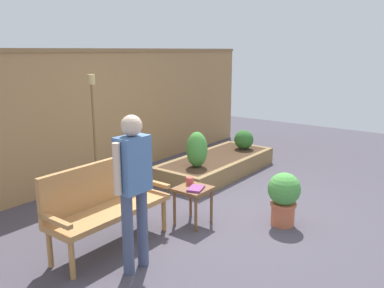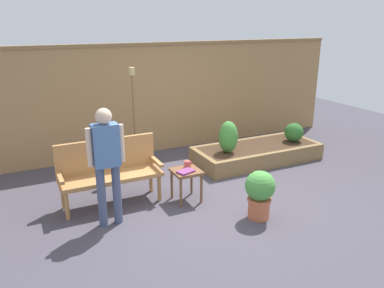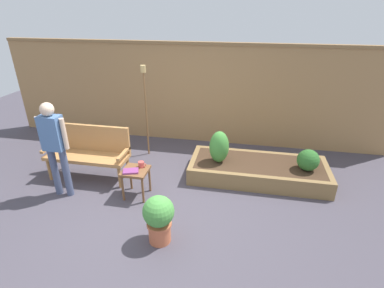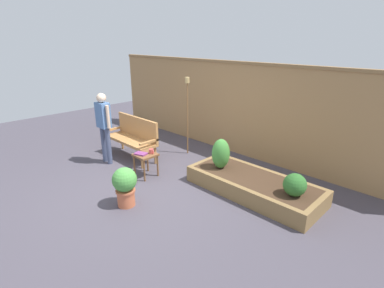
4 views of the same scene
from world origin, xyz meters
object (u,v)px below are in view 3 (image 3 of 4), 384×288
Objects in this scene: tiki_torch at (145,96)px; book_on_table at (131,171)px; side_table at (136,174)px; potted_boxwood at (159,217)px; shrub_near_bench at (219,147)px; shrub_far_corner at (308,160)px; garden_bench at (89,148)px; cup_on_table at (141,164)px; person_by_bench at (54,142)px.

book_on_table is at bearing -80.66° from tiki_torch.
potted_boxwood is at bearing -54.19° from side_table.
shrub_near_bench is (0.57, 1.76, 0.20)m from potted_boxwood.
side_table is 2.85m from shrub_far_corner.
garden_bench is at bearing -125.40° from tiki_torch.
garden_bench reaches higher than side_table.
cup_on_table is (0.07, 0.10, 0.13)m from side_table.
shrub_far_corner is 0.23× the size of person_by_bench.
book_on_table is at bearing -120.27° from side_table.
potted_boxwood is (1.68, -1.35, -0.16)m from garden_bench.
garden_bench reaches higher than potted_boxwood.
shrub_near_bench is 2.65m from person_by_bench.
person_by_bench is (-0.89, -1.65, -0.30)m from tiki_torch.
tiki_torch is 1.90m from person_by_bench.
book_on_table is at bearing -122.33° from cup_on_table.
shrub_near_bench is at bearing 72.09° from potted_boxwood.
tiki_torch reaches higher than shrub_far_corner.
shrub_near_bench is at bearing 23.23° from person_by_bench.
cup_on_table is 0.07× the size of tiki_torch.
person_by_bench is (-1.14, -0.11, 0.44)m from book_on_table.
garden_bench is at bearing -169.78° from shrub_near_bench.
side_table is 1.32× the size of shrub_far_corner.
side_table is 1.72m from tiki_torch.
cup_on_table is 1.18m from potted_boxwood.
book_on_table is 0.35× the size of potted_boxwood.
side_table is 1.50m from shrub_near_bench.
tiki_torch is at bearing 157.91° from shrub_near_bench.
potted_boxwood is 1.85× the size of shrub_far_corner.
person_by_bench reaches higher than garden_bench.
garden_bench is 0.76m from person_by_bench.
tiki_torch reaches higher than person_by_bench.
shrub_near_bench is at bearing 34.76° from side_table.
shrub_near_bench is at bearing 180.00° from shrub_far_corner.
potted_boxwood reaches higher than book_on_table.
side_table is at bearing -78.54° from tiki_torch.
cup_on_table is 0.55× the size of book_on_table.
side_table is 0.18m from cup_on_table.
cup_on_table is 0.23× the size of shrub_near_bench.
garden_bench reaches higher than shrub_far_corner.
potted_boxwood is at bearing -107.91° from shrub_near_bench.
side_table is at bearing -162.63° from shrub_far_corner.
book_on_table is at bearing -143.90° from shrub_near_bench.
book_on_table is (-0.04, -0.08, 0.10)m from side_table.
potted_boxwood is at bearing -59.80° from cup_on_table.
potted_boxwood is 0.43× the size of person_by_bench.
cup_on_table is 0.19× the size of potted_boxwood.
potted_boxwood is (0.59, -1.01, -0.14)m from cup_on_table.
shrub_far_corner reaches higher than book_on_table.
tiki_torch is (-3.01, 0.62, 0.75)m from shrub_far_corner.
side_table is 2.04× the size of book_on_table.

